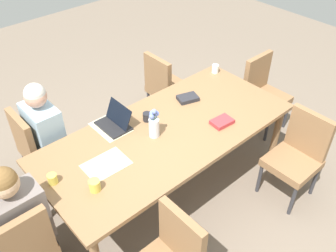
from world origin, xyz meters
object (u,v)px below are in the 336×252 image
object	(u,v)px
chair_head_right_right_far	(263,90)
coffee_mug_near_right	(95,185)
dining_table	(168,136)
person_far_left_mid	(48,143)
laptop_far_left_mid	(115,122)
person_head_left_left_near	(24,233)
coffee_mug_centre_left	(53,179)
chair_head_left_left_near	(22,247)
chair_far_left_mid	(39,146)
coffee_mug_near_left	(147,117)
coffee_mug_centre_right	(215,69)
chair_far_right_mid	(165,85)
book_blue_cover	(188,98)
chair_near_left_far	(298,153)
book_red_cover	(222,122)
flower_vase	(154,124)

from	to	relation	value
chair_head_right_right_far	coffee_mug_near_right	size ratio (longest dim) A/B	9.49
dining_table	person_far_left_mid	bearing A→B (deg)	134.52
laptop_far_left_mid	person_head_left_left_near	bearing A→B (deg)	-162.06
coffee_mug_centre_left	chair_head_left_left_near	bearing A→B (deg)	-156.49
person_head_left_left_near	chair_far_left_mid	distance (m)	1.03
coffee_mug_near_right	coffee_mug_near_left	bearing A→B (deg)	25.88
dining_table	laptop_far_left_mid	bearing A→B (deg)	130.66
coffee_mug_near_right	coffee_mug_centre_right	world-z (taller)	coffee_mug_near_right
chair_head_left_left_near	chair_far_right_mid	distance (m)	2.43
chair_far_right_mid	book_blue_cover	distance (m)	0.76
coffee_mug_near_right	chair_head_left_left_near	bearing A→B (deg)	170.49
chair_near_left_far	book_red_cover	bearing A→B (deg)	128.59
chair_far_right_mid	coffee_mug_near_right	size ratio (longest dim) A/B	9.49
chair_far_right_mid	book_red_cover	size ratio (longest dim) A/B	4.50
chair_near_left_far	chair_head_right_right_far	bearing A→B (deg)	54.48
chair_far_left_mid	coffee_mug_centre_left	bearing A→B (deg)	-104.42
chair_far_right_mid	coffee_mug_near_right	xyz separation A→B (m)	(-1.63, -1.05, 0.30)
chair_head_left_left_near	dining_table	bearing A→B (deg)	2.38
chair_far_left_mid	coffee_mug_near_left	xyz separation A→B (m)	(0.84, -0.64, 0.29)
flower_vase	coffee_mug_near_right	xyz separation A→B (m)	(-0.74, -0.19, -0.08)
chair_far_left_mid	coffee_mug_centre_left	world-z (taller)	chair_far_left_mid
person_head_left_left_near	flower_vase	bearing A→B (deg)	0.73
dining_table	chair_head_right_right_far	world-z (taller)	chair_head_right_right_far
person_far_left_mid	chair_far_right_mid	distance (m)	1.56
chair_near_left_far	coffee_mug_centre_left	world-z (taller)	chair_near_left_far
person_head_left_left_near	coffee_mug_centre_left	size ratio (longest dim) A/B	14.67
person_head_left_left_near	chair_near_left_far	world-z (taller)	person_head_left_left_near
person_far_left_mid	coffee_mug_near_right	world-z (taller)	person_far_left_mid
laptop_far_left_mid	dining_table	bearing A→B (deg)	-49.34
flower_vase	dining_table	bearing A→B (deg)	-11.91
chair_head_right_right_far	book_blue_cover	bearing A→B (deg)	170.21
chair_far_right_mid	chair_head_left_left_near	bearing A→B (deg)	-156.95
person_head_left_left_near	book_red_cover	world-z (taller)	person_head_left_left_near
dining_table	coffee_mug_near_left	size ratio (longest dim) A/B	29.11
coffee_mug_centre_right	book_red_cover	world-z (taller)	coffee_mug_centre_right
coffee_mug_near_right	book_red_cover	xyz separation A→B (m)	(1.32, -0.09, -0.03)
dining_table	chair_near_left_far	size ratio (longest dim) A/B	2.67
dining_table	book_red_cover	world-z (taller)	book_red_cover
book_blue_cover	coffee_mug_centre_left	bearing A→B (deg)	-157.74
book_red_cover	flower_vase	bearing A→B (deg)	158.67
chair_head_left_left_near	flower_vase	size ratio (longest dim) A/B	3.09
coffee_mug_centre_left	book_blue_cover	size ratio (longest dim) A/B	0.41
person_head_left_left_near	coffee_mug_near_left	world-z (taller)	person_head_left_left_near
flower_vase	chair_head_left_left_near	bearing A→B (deg)	-176.14
chair_far_left_mid	flower_vase	distance (m)	1.20
person_far_left_mid	coffee_mug_centre_right	world-z (taller)	person_far_left_mid
person_far_left_mid	coffee_mug_near_left	world-z (taller)	person_far_left_mid
coffee_mug_centre_right	book_red_cover	size ratio (longest dim) A/B	0.46
chair_head_right_right_far	book_red_cover	xyz separation A→B (m)	(-1.10, -0.31, 0.27)
book_blue_cover	chair_far_left_mid	bearing A→B (deg)	172.24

